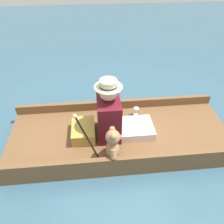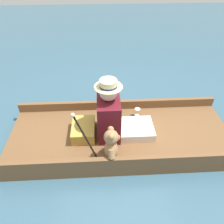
{
  "view_description": "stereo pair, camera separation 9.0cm",
  "coord_description": "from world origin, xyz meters",
  "px_view_note": "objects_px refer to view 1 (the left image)",
  "views": [
    {
      "loc": [
        2.07,
        -0.32,
        2.17
      ],
      "look_at": [
        -0.0,
        -0.11,
        0.51
      ],
      "focal_mm": 35.0,
      "sensor_mm": 36.0,
      "label": 1
    },
    {
      "loc": [
        2.08,
        -0.23,
        2.17
      ],
      "look_at": [
        -0.0,
        -0.11,
        0.51
      ],
      "focal_mm": 35.0,
      "sensor_mm": 36.0,
      "label": 2
    }
  ],
  "objects_px": {
    "seated_person": "(114,116)",
    "teddy_bear": "(113,146)",
    "wine_glass": "(136,110)",
    "walking_cane": "(86,136)"
  },
  "relations": [
    {
      "from": "teddy_bear",
      "to": "wine_glass",
      "type": "distance_m",
      "value": 0.87
    },
    {
      "from": "teddy_bear",
      "to": "wine_glass",
      "type": "xyz_separation_m",
      "value": [
        -0.76,
        0.41,
        -0.11
      ]
    },
    {
      "from": "walking_cane",
      "to": "seated_person",
      "type": "bearing_deg",
      "value": 144.06
    },
    {
      "from": "teddy_bear",
      "to": "wine_glass",
      "type": "bearing_deg",
      "value": 151.48
    },
    {
      "from": "teddy_bear",
      "to": "walking_cane",
      "type": "xyz_separation_m",
      "value": [
        0.05,
        -0.28,
        0.22
      ]
    },
    {
      "from": "teddy_bear",
      "to": "seated_person",
      "type": "bearing_deg",
      "value": 172.11
    },
    {
      "from": "wine_glass",
      "to": "walking_cane",
      "type": "height_order",
      "value": "walking_cane"
    },
    {
      "from": "teddy_bear",
      "to": "wine_glass",
      "type": "relative_size",
      "value": 3.53
    },
    {
      "from": "seated_person",
      "to": "walking_cane",
      "type": "bearing_deg",
      "value": -46.0
    },
    {
      "from": "seated_person",
      "to": "teddy_bear",
      "type": "xyz_separation_m",
      "value": [
        0.42,
        -0.06,
        -0.08
      ]
    }
  ]
}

